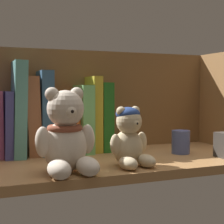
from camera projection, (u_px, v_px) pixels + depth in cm
name	position (u px, v px, depth cm)	size (l,w,h in cm)	color
shelf_board	(107.00, 163.00, 83.70)	(74.68, 31.31, 2.00)	#9E7042
shelf_back_panel	(86.00, 104.00, 97.92)	(77.08, 1.20, 29.20)	brown
book_5	(7.00, 124.00, 87.09)	(1.91, 13.00, 16.06)	#3C3F82
book_6	(18.00, 109.00, 87.84)	(2.90, 13.85, 23.36)	teal
book_7	(31.00, 116.00, 89.16)	(3.20, 10.40, 19.73)	brown
book_8	(44.00, 113.00, 90.35)	(3.03, 11.18, 21.19)	#2D5172
book_9	(57.00, 123.00, 91.70)	(2.82, 13.44, 15.58)	brown
book_10	(69.00, 122.00, 92.91)	(3.33, 10.19, 15.88)	#CF6327
book_11	(81.00, 118.00, 94.13)	(3.11, 13.68, 17.60)	#6EBD6C
book_12	(92.00, 114.00, 95.16)	(2.43, 10.92, 19.95)	gold
book_13	(102.00, 116.00, 96.28)	(2.90, 10.77, 18.33)	#1F641E
teddy_bear_larger	(66.00, 137.00, 69.33)	(12.45, 12.73, 16.94)	beige
teddy_bear_smaller	(130.00, 138.00, 75.86)	(9.66, 10.01, 12.89)	beige
pillar_candle	(180.00, 142.00, 91.24)	(4.67, 4.67, 5.98)	#4C5B99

